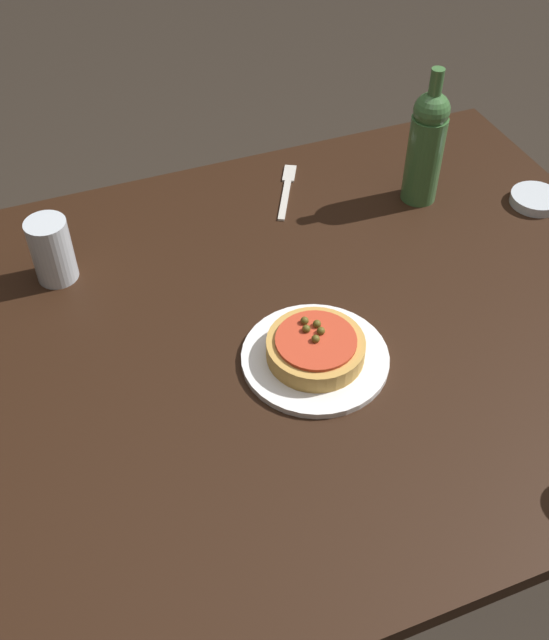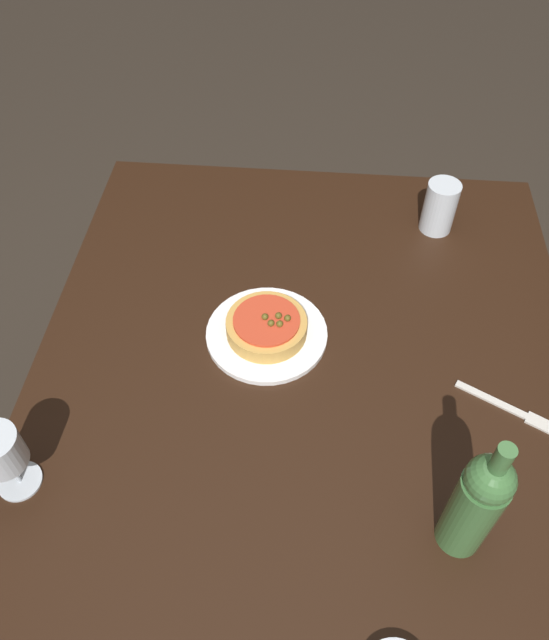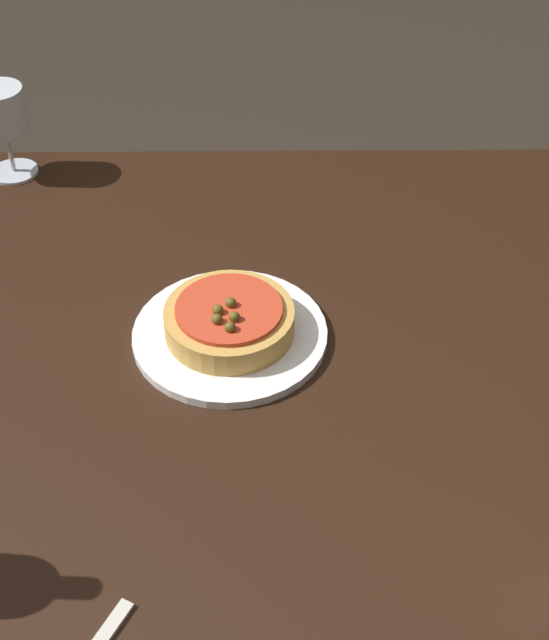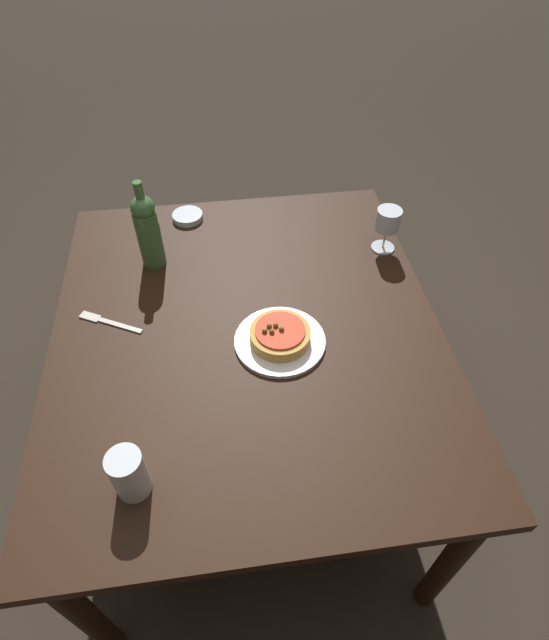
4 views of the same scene
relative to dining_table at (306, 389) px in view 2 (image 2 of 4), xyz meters
The scene contains 8 objects.
ground_plane 0.66m from the dining_table, ahead, with size 14.00×14.00×0.00m, color #2D261E.
dining_table is the anchor object (origin of this frame).
dinner_plate 0.14m from the dining_table, 129.81° to the right, with size 0.25×0.25×0.01m.
pizza 0.16m from the dining_table, 129.88° to the right, with size 0.17×0.17×0.05m.
wine_glass 0.59m from the dining_table, 58.94° to the right, with size 0.08×0.08×0.15m.
wine_bottle 0.46m from the dining_table, 39.64° to the left, with size 0.07×0.07×0.29m.
water_cup 0.54m from the dining_table, 146.67° to the left, with size 0.08×0.08×0.13m.
fork 0.41m from the dining_table, 79.80° to the left, with size 0.11×0.18×0.00m.
Camera 2 is at (0.73, -0.00, 1.74)m, focal length 35.00 mm.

